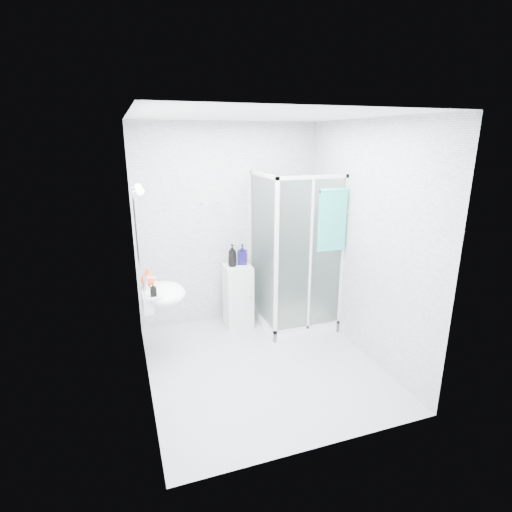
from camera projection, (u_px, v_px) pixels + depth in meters
name	position (u px, v px, depth m)	size (l,w,h in m)	color
room	(263.00, 252.00, 4.03)	(2.40, 2.60, 2.60)	silver
shower_enclosure	(290.00, 295.00, 5.18)	(0.90, 0.95, 2.00)	white
wall_basin	(162.00, 294.00, 4.27)	(0.46, 0.56, 0.35)	white
mirror	(137.00, 232.00, 4.00)	(0.02, 0.60, 0.70)	white
vanity_lights	(138.00, 189.00, 3.90)	(0.10, 0.40, 0.08)	silver
wall_hooks	(210.00, 203.00, 4.99)	(0.23, 0.06, 0.03)	silver
storage_cabinet	(238.00, 296.00, 5.23)	(0.35, 0.37, 0.83)	silver
hand_towel	(332.00, 218.00, 4.61)	(0.34, 0.05, 0.73)	teal
shampoo_bottle_a	(232.00, 255.00, 5.06)	(0.11, 0.11, 0.29)	black
shampoo_bottle_b	(242.00, 254.00, 5.15)	(0.12, 0.12, 0.26)	#110C4C
soap_dispenser_orange	(147.00, 277.00, 4.31)	(0.15, 0.15, 0.19)	#FF421E
soap_dispenser_black	(153.00, 290.00, 4.03)	(0.06, 0.06, 0.14)	black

